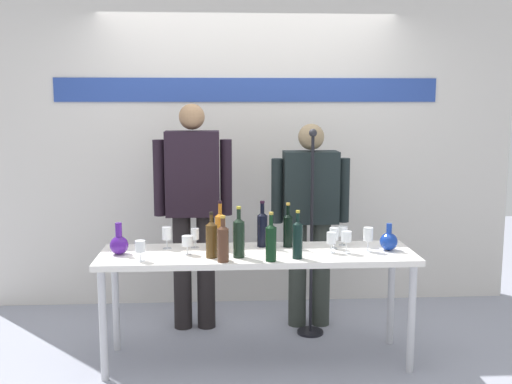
% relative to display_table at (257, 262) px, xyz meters
% --- Properties ---
extents(ground_plane, '(10.00, 10.00, 0.00)m').
position_rel_display_table_xyz_m(ground_plane, '(0.00, 0.00, -0.70)').
color(ground_plane, '#9699A9').
extents(back_wall, '(4.63, 0.11, 3.00)m').
position_rel_display_table_xyz_m(back_wall, '(0.00, 1.30, 0.80)').
color(back_wall, silver).
rests_on(back_wall, ground).
extents(display_table, '(2.11, 0.58, 0.77)m').
position_rel_display_table_xyz_m(display_table, '(0.00, 0.00, 0.00)').
color(display_table, white).
rests_on(display_table, ground).
extents(decanter_blue_left, '(0.12, 0.12, 0.21)m').
position_rel_display_table_xyz_m(decanter_blue_left, '(-0.92, 0.00, 0.14)').
color(decanter_blue_left, '#491988').
rests_on(decanter_blue_left, display_table).
extents(decanter_blue_right, '(0.12, 0.12, 0.19)m').
position_rel_display_table_xyz_m(decanter_blue_right, '(0.89, 0.00, 0.14)').
color(decanter_blue_right, '#153699').
rests_on(decanter_blue_right, display_table).
extents(presenter_left, '(0.60, 0.22, 1.75)m').
position_rel_display_table_xyz_m(presenter_left, '(-0.45, 0.65, 0.31)').
color(presenter_left, black).
rests_on(presenter_left, ground).
extents(presenter_right, '(0.61, 0.22, 1.60)m').
position_rel_display_table_xyz_m(presenter_right, '(0.45, 0.65, 0.22)').
color(presenter_right, '#30362F').
rests_on(presenter_right, ground).
extents(wine_bottle_0, '(0.07, 0.07, 0.33)m').
position_rel_display_table_xyz_m(wine_bottle_0, '(-0.25, 0.10, 0.21)').
color(wine_bottle_0, '#C96D1B').
rests_on(wine_bottle_0, display_table).
extents(wine_bottle_1, '(0.07, 0.07, 0.30)m').
position_rel_display_table_xyz_m(wine_bottle_1, '(-0.23, -0.23, 0.20)').
color(wine_bottle_1, '#4A2C1C').
rests_on(wine_bottle_1, display_table).
extents(wine_bottle_2, '(0.07, 0.07, 0.32)m').
position_rel_display_table_xyz_m(wine_bottle_2, '(0.07, -0.23, 0.20)').
color(wine_bottle_2, black).
rests_on(wine_bottle_2, display_table).
extents(wine_bottle_3, '(0.07, 0.07, 0.34)m').
position_rel_display_table_xyz_m(wine_bottle_3, '(-0.13, -0.12, 0.21)').
color(wine_bottle_3, black).
rests_on(wine_bottle_3, display_table).
extents(wine_bottle_4, '(0.06, 0.06, 0.32)m').
position_rel_display_table_xyz_m(wine_bottle_4, '(0.25, -0.18, 0.20)').
color(wine_bottle_4, black).
rests_on(wine_bottle_4, display_table).
extents(wine_bottle_5, '(0.07, 0.07, 0.30)m').
position_rel_display_table_xyz_m(wine_bottle_5, '(-0.30, -0.12, 0.20)').
color(wine_bottle_5, '#4B3112').
rests_on(wine_bottle_5, display_table).
extents(wine_bottle_6, '(0.07, 0.07, 0.31)m').
position_rel_display_table_xyz_m(wine_bottle_6, '(0.22, 0.14, 0.20)').
color(wine_bottle_6, black).
rests_on(wine_bottle_6, display_table).
extents(wine_bottle_7, '(0.07, 0.07, 0.32)m').
position_rel_display_table_xyz_m(wine_bottle_7, '(0.04, 0.16, 0.20)').
color(wine_bottle_7, black).
rests_on(wine_bottle_7, display_table).
extents(wine_glass_left_0, '(0.07, 0.07, 0.13)m').
position_rel_display_table_xyz_m(wine_glass_left_0, '(-0.75, -0.18, 0.16)').
color(wine_glass_left_0, white).
rests_on(wine_glass_left_0, display_table).
extents(wine_glass_left_1, '(0.06, 0.06, 0.15)m').
position_rel_display_table_xyz_m(wine_glass_left_1, '(-0.61, 0.14, 0.17)').
color(wine_glass_left_1, white).
rests_on(wine_glass_left_1, display_table).
extents(wine_glass_left_2, '(0.07, 0.07, 0.13)m').
position_rel_display_table_xyz_m(wine_glass_left_2, '(-0.47, -0.03, 0.16)').
color(wine_glass_left_2, white).
rests_on(wine_glass_left_2, display_table).
extents(wine_glass_left_3, '(0.06, 0.06, 0.14)m').
position_rel_display_table_xyz_m(wine_glass_left_3, '(-0.42, 0.15, 0.16)').
color(wine_glass_left_3, white).
rests_on(wine_glass_left_3, display_table).
extents(wine_glass_right_0, '(0.06, 0.06, 0.14)m').
position_rel_display_table_xyz_m(wine_glass_right_0, '(0.53, 0.07, 0.17)').
color(wine_glass_right_0, white).
rests_on(wine_glass_right_0, display_table).
extents(wine_glass_right_1, '(0.07, 0.07, 0.15)m').
position_rel_display_table_xyz_m(wine_glass_right_1, '(0.59, -0.06, 0.18)').
color(wine_glass_right_1, white).
rests_on(wine_glass_right_1, display_table).
extents(wine_glass_right_2, '(0.06, 0.06, 0.14)m').
position_rel_display_table_xyz_m(wine_glass_right_2, '(0.49, -0.04, 0.17)').
color(wine_glass_right_2, white).
rests_on(wine_glass_right_2, display_table).
extents(wine_glass_right_3, '(0.07, 0.07, 0.14)m').
position_rel_display_table_xyz_m(wine_glass_right_3, '(0.61, 0.16, 0.17)').
color(wine_glass_right_3, white).
rests_on(wine_glass_right_3, display_table).
extents(wine_glass_right_4, '(0.07, 0.07, 0.16)m').
position_rel_display_table_xyz_m(wine_glass_right_4, '(0.75, -0.02, 0.19)').
color(wine_glass_right_4, white).
rests_on(wine_glass_right_4, display_table).
extents(microphone_stand, '(0.20, 0.20, 1.57)m').
position_rel_display_table_xyz_m(microphone_stand, '(0.44, 0.46, -0.17)').
color(microphone_stand, black).
rests_on(microphone_stand, ground).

